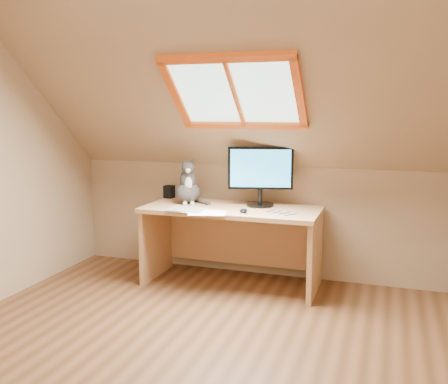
% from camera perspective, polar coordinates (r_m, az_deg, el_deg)
% --- Properties ---
extents(ground, '(3.50, 3.50, 0.00)m').
position_cam_1_polar(ground, '(3.18, -4.76, -18.70)').
color(ground, brown).
rests_on(ground, ground).
extents(room_shell, '(3.52, 3.52, 2.41)m').
position_cam_1_polar(room_shell, '(2.72, -5.96, 7.99)').
color(room_shell, '#A18360').
rests_on(room_shell, ground).
extents(desk, '(1.49, 0.65, 0.68)m').
position_cam_1_polar(desk, '(4.33, 1.13, -4.38)').
color(desk, tan).
rests_on(desk, ground).
extents(monitor, '(0.54, 0.23, 0.51)m').
position_cam_1_polar(monitor, '(4.24, 4.19, 2.26)').
color(monitor, black).
rests_on(monitor, desk).
extents(cat, '(0.31, 0.33, 0.41)m').
position_cam_1_polar(cat, '(4.41, -4.14, 0.58)').
color(cat, '#3B3734').
rests_on(cat, desk).
extents(desk_speaker, '(0.09, 0.09, 0.12)m').
position_cam_1_polar(desk_speaker, '(4.69, -6.28, 0.04)').
color(desk_speaker, black).
rests_on(desk_speaker, desk).
extents(graphics_tablet, '(0.30, 0.22, 0.01)m').
position_cam_1_polar(graphics_tablet, '(4.12, -4.30, -1.99)').
color(graphics_tablet, '#B2B2B7').
rests_on(graphics_tablet, desk).
extents(mouse, '(0.08, 0.12, 0.03)m').
position_cam_1_polar(mouse, '(4.00, 2.24, -2.17)').
color(mouse, black).
rests_on(mouse, desk).
extents(papers, '(0.33, 0.27, 0.00)m').
position_cam_1_polar(papers, '(4.01, -1.21, -2.35)').
color(papers, white).
rests_on(papers, desk).
extents(cables, '(0.51, 0.26, 0.01)m').
position_cam_1_polar(cables, '(4.02, 5.11, -2.31)').
color(cables, silver).
rests_on(cables, desk).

